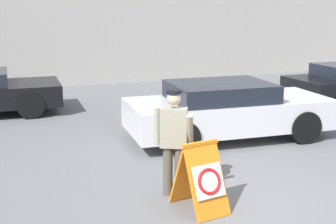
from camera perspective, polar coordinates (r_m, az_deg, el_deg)
name	(u,v)px	position (r m, az deg, el deg)	size (l,w,h in m)	color
ground_plane	(249,202)	(7.22, 9.82, -10.77)	(90.00, 90.00, 0.00)	slate
perimeter_wall	(91,39)	(17.19, -9.31, 8.80)	(36.00, 0.30, 3.74)	#ADA8A0
barricade_sign	(201,177)	(6.70, 4.08, -7.89)	(0.67, 0.89, 1.01)	orange
security_guard	(174,139)	(7.06, 0.70, -3.26)	(0.56, 0.56, 1.65)	#514C42
parked_car_rear_sedan	(227,110)	(10.23, 7.23, 0.29)	(4.49, 2.10, 1.24)	black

